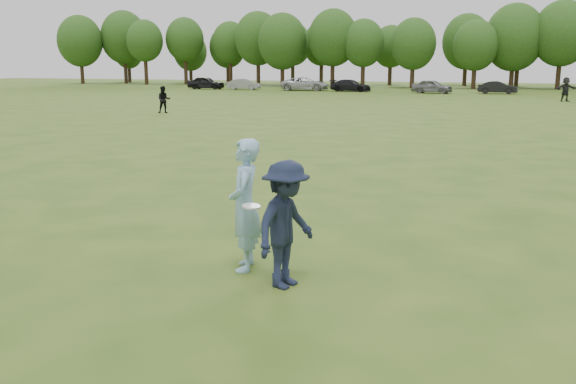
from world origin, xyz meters
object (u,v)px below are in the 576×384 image
at_px(car_c, 305,84).
at_px(car_d, 351,86).
at_px(defender, 286,225).
at_px(car_e, 432,86).
at_px(player_far_a, 164,100).
at_px(car_f, 498,88).
at_px(thrower, 245,205).
at_px(car_b, 244,84).
at_px(player_far_d, 566,89).
at_px(car_a, 206,83).

height_order(car_c, car_d, car_c).
xyz_separation_m(defender, car_e, (-5.31, 59.46, -0.19)).
xyz_separation_m(player_far_a, car_f, (19.48, 34.14, -0.20)).
relative_size(thrower, player_far_a, 1.18).
relative_size(thrower, car_e, 0.48).
height_order(player_far_a, car_b, player_far_a).
xyz_separation_m(car_b, car_c, (7.70, 0.44, 0.12)).
bearing_deg(defender, car_f, 13.38).
height_order(defender, car_c, defender).
distance_m(thrower, player_far_d, 48.83).
xyz_separation_m(car_c, car_d, (5.66, -0.60, -0.10)).
relative_size(defender, car_b, 0.46).
bearing_deg(player_far_d, car_c, 130.46).
relative_size(thrower, car_d, 0.44).
height_order(defender, car_e, defender).
distance_m(car_c, car_e, 14.96).
bearing_deg(car_a, car_e, -99.89).
xyz_separation_m(player_far_a, car_a, (-14.93, 34.39, -0.08)).
xyz_separation_m(thrower, defender, (0.85, -0.50, -0.10)).
xyz_separation_m(defender, car_c, (-20.17, 61.18, -0.13)).
xyz_separation_m(player_far_d, car_d, (-21.51, 11.88, -0.34)).
bearing_deg(car_c, thrower, -169.97).
distance_m(player_far_a, car_b, 35.55).
distance_m(player_far_a, car_a, 37.49).
height_order(car_b, car_f, car_f).
xyz_separation_m(car_d, car_e, (9.20, -1.12, 0.05)).
bearing_deg(player_far_d, thrower, -124.12).
height_order(player_far_a, car_f, player_far_a).
distance_m(car_d, car_e, 9.27).
relative_size(player_far_a, car_d, 0.37).
distance_m(car_c, car_d, 5.69).
relative_size(car_b, car_f, 1.00).
xyz_separation_m(player_far_a, car_b, (-9.72, 34.19, -0.20)).
bearing_deg(car_d, car_b, 94.98).
relative_size(car_a, car_e, 1.07).
height_order(car_c, car_f, car_c).
relative_size(car_b, car_e, 0.93).
distance_m(player_far_a, player_far_d, 33.52).
bearing_deg(car_d, car_c, 89.61).
bearing_deg(car_a, player_far_a, -163.39).
bearing_deg(thrower, player_far_a, -165.34).
relative_size(player_far_d, car_d, 0.44).
height_order(car_b, car_e, car_e).
bearing_deg(car_a, car_d, -97.94).
xyz_separation_m(thrower, car_c, (-19.32, 60.68, -0.24)).
relative_size(player_far_a, car_f, 0.43).
height_order(car_a, car_d, car_a).
relative_size(car_a, car_c, 0.81).
height_order(thrower, car_f, thrower).
distance_m(thrower, player_far_a, 31.26).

